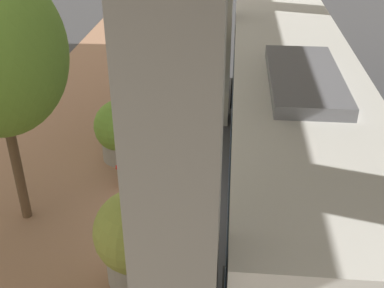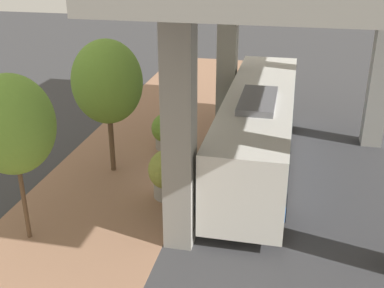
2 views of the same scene
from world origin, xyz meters
name	(u,v)px [view 1 (image 1 of 2)]	position (x,y,z in m)	size (l,w,h in m)	color
ground_plane	(182,213)	(0.00, 0.00, 0.00)	(80.00, 80.00, 0.00)	#38383A
sidewalk_strip	(55,205)	(-3.00, 0.00, 0.01)	(6.00, 40.00, 0.02)	#936B51
bus	(291,118)	(2.41, 1.29, 1.90)	(2.81, 12.86, 3.50)	silver
fire_hydrant	(126,169)	(-1.44, 0.86, 0.56)	(0.49, 0.24, 1.10)	red
planter_front	(137,239)	(-0.59, -2.09, 0.97)	(1.57, 1.57, 1.92)	gray
planter_middle	(121,131)	(-1.85, 2.27, 0.86)	(1.41, 1.41, 1.70)	gray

